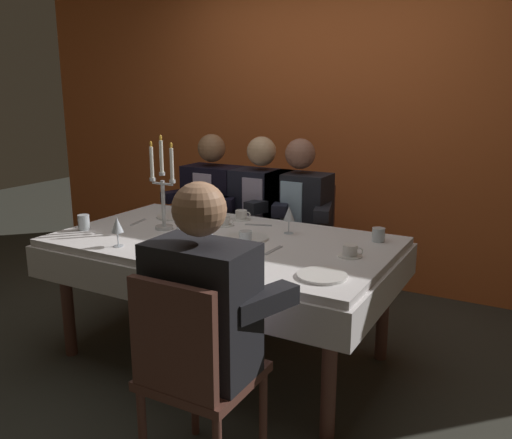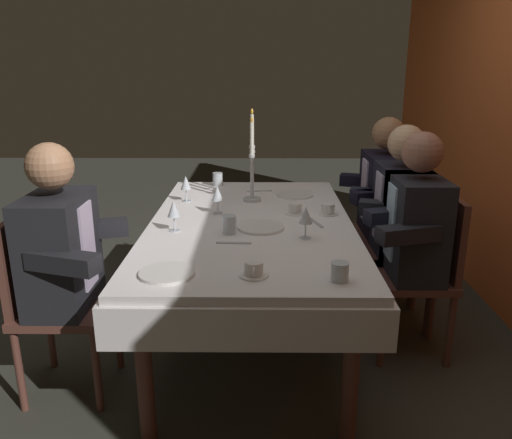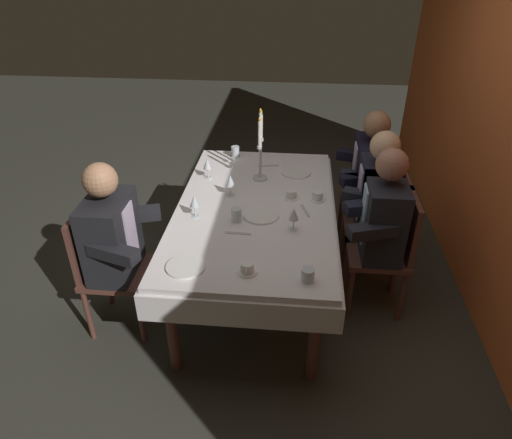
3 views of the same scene
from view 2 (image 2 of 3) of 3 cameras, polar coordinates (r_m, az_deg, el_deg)
ground_plane at (r=3.09m, az=-0.54°, el=-13.37°), size 12.00×12.00×0.00m
dining_table at (r=2.83m, az=-0.57°, el=-2.47°), size 1.94×1.14×0.74m
candelabra at (r=3.15m, az=-0.37°, el=6.16°), size 0.19×0.11×0.57m
dinner_plate_0 at (r=2.67m, az=0.52°, el=-0.86°), size 0.25×0.25×0.01m
dinner_plate_1 at (r=2.13m, az=-9.93°, el=-5.92°), size 0.23×0.23×0.01m
dinner_plate_2 at (r=3.34m, az=4.38°, el=2.79°), size 0.24×0.24×0.01m
wine_glass_0 at (r=2.50m, az=5.61°, el=0.42°), size 0.07×0.07×0.16m
wine_glass_1 at (r=3.19m, az=-7.87°, el=4.05°), size 0.07×0.07×0.16m
wine_glass_2 at (r=2.91m, az=-4.35°, el=2.84°), size 0.07×0.07×0.16m
wine_glass_3 at (r=2.62m, az=-9.20°, el=1.08°), size 0.07×0.07×0.16m
water_tumbler_0 at (r=2.58m, az=-2.99°, el=-0.55°), size 0.07×0.07×0.09m
water_tumbler_1 at (r=2.06m, az=9.36°, el=-5.79°), size 0.07×0.07×0.08m
water_tumbler_2 at (r=3.60m, az=-4.32°, el=4.51°), size 0.07×0.07×0.09m
coffee_cup_0 at (r=2.93m, az=4.40°, el=1.18°), size 0.13×0.12×0.06m
coffee_cup_1 at (r=2.94m, az=8.07°, el=1.10°), size 0.13×0.12×0.06m
coffee_cup_2 at (r=2.08m, az=-0.25°, el=-5.64°), size 0.13×0.12×0.06m
fork_0 at (r=2.77m, az=6.74°, el=-0.36°), size 0.17×0.07×0.01m
spoon_1 at (r=2.45m, az=-2.51°, el=-2.63°), size 0.03×0.17×0.01m
spoon_2 at (r=3.44m, az=0.42°, el=3.20°), size 0.05×0.17×0.01m
seated_diner_0 at (r=3.52m, az=14.22°, el=2.89°), size 0.63×0.48×1.24m
seated_diner_1 at (r=3.12m, az=15.98°, el=0.95°), size 0.63×0.48×1.24m
seated_diner_2 at (r=2.85m, az=17.53°, el=-0.76°), size 0.63×0.48×1.24m
seated_diner_3 at (r=2.54m, az=-21.23°, el=-3.28°), size 0.63×0.48×1.24m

